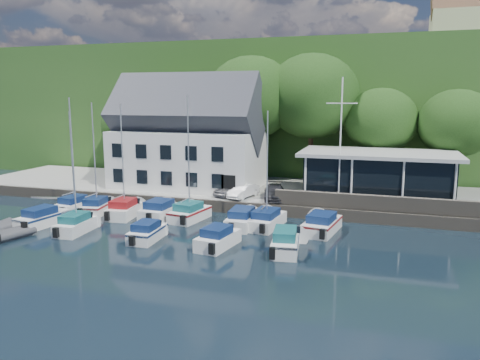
{
  "coord_description": "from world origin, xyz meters",
  "views": [
    {
      "loc": [
        11.53,
        -25.74,
        9.81
      ],
      "look_at": [
        0.66,
        9.0,
        3.28
      ],
      "focal_mm": 35.0,
      "sensor_mm": 36.0,
      "label": 1
    }
  ],
  "objects_px": {
    "boat_r1_5": "(242,217)",
    "boat_r1_7": "(322,222)",
    "boat_r2_3": "(218,236)",
    "dinghy_0": "(4,225)",
    "boat_r1_4": "(189,164)",
    "boat_r2_4": "(286,239)",
    "car_blue": "(318,194)",
    "dinghy_1": "(9,233)",
    "flagpole": "(340,142)",
    "boat_r1_2": "(123,162)",
    "club_pavilion": "(378,175)",
    "boat_r2_0": "(43,216)",
    "boat_r1_0": "(72,162)",
    "car_white": "(243,191)",
    "boat_r1_3": "(160,209)",
    "boat_r2_1": "(74,173)",
    "boat_r1_6": "(267,171)",
    "boat_r2_2": "(147,231)",
    "harbor_building": "(188,142)",
    "boat_r1_1": "(95,164)",
    "car_silver": "(230,189)"
  },
  "relations": [
    {
      "from": "car_white",
      "to": "flagpole",
      "type": "relative_size",
      "value": 0.35
    },
    {
      "from": "boat_r1_5",
      "to": "dinghy_1",
      "type": "height_order",
      "value": "boat_r1_5"
    },
    {
      "from": "flagpole",
      "to": "boat_r1_7",
      "type": "xyz_separation_m",
      "value": [
        -0.62,
        -5.32,
        -5.41
      ]
    },
    {
      "from": "boat_r1_0",
      "to": "boat_r2_4",
      "type": "relative_size",
      "value": 1.39
    },
    {
      "from": "boat_r1_5",
      "to": "boat_r1_3",
      "type": "bearing_deg",
      "value": 175.41
    },
    {
      "from": "boat_r2_3",
      "to": "dinghy_0",
      "type": "relative_size",
      "value": 1.72
    },
    {
      "from": "boat_r1_0",
      "to": "boat_r2_1",
      "type": "height_order",
      "value": "boat_r2_1"
    },
    {
      "from": "boat_r1_1",
      "to": "boat_r2_3",
      "type": "height_order",
      "value": "boat_r1_1"
    },
    {
      "from": "boat_r2_0",
      "to": "boat_r2_1",
      "type": "relative_size",
      "value": 0.69
    },
    {
      "from": "dinghy_1",
      "to": "boat_r1_3",
      "type": "bearing_deg",
      "value": 62.06
    },
    {
      "from": "car_silver",
      "to": "flagpole",
      "type": "bearing_deg",
      "value": 15.54
    },
    {
      "from": "boat_r1_4",
      "to": "boat_r2_4",
      "type": "bearing_deg",
      "value": -20.39
    },
    {
      "from": "club_pavilion",
      "to": "boat_r1_2",
      "type": "height_order",
      "value": "boat_r1_2"
    },
    {
      "from": "car_blue",
      "to": "boat_r1_4",
      "type": "bearing_deg",
      "value": -162.83
    },
    {
      "from": "boat_r1_7",
      "to": "boat_r2_1",
      "type": "relative_size",
      "value": 0.7
    },
    {
      "from": "boat_r1_5",
      "to": "boat_r1_7",
      "type": "distance_m",
      "value": 6.02
    },
    {
      "from": "boat_r1_0",
      "to": "boat_r1_1",
      "type": "height_order",
      "value": "boat_r1_0"
    },
    {
      "from": "boat_r1_4",
      "to": "dinghy_1",
      "type": "bearing_deg",
      "value": -131.48
    },
    {
      "from": "flagpole",
      "to": "dinghy_1",
      "type": "distance_m",
      "value": 25.83
    },
    {
      "from": "car_white",
      "to": "boat_r1_3",
      "type": "height_order",
      "value": "car_white"
    },
    {
      "from": "flagpole",
      "to": "boat_r2_2",
      "type": "distance_m",
      "value": 16.97
    },
    {
      "from": "harbor_building",
      "to": "boat_r1_3",
      "type": "height_order",
      "value": "harbor_building"
    },
    {
      "from": "boat_r1_4",
      "to": "boat_r2_0",
      "type": "bearing_deg",
      "value": -145.03
    },
    {
      "from": "boat_r1_2",
      "to": "boat_r2_3",
      "type": "xyz_separation_m",
      "value": [
        10.06,
        -5.14,
        -3.85
      ]
    },
    {
      "from": "boat_r1_2",
      "to": "boat_r1_5",
      "type": "distance_m",
      "value": 10.83
    },
    {
      "from": "boat_r1_4",
      "to": "boat_r2_1",
      "type": "bearing_deg",
      "value": -130.53
    },
    {
      "from": "boat_r1_1",
      "to": "boat_r1_6",
      "type": "relative_size",
      "value": 0.99
    },
    {
      "from": "flagpole",
      "to": "boat_r1_5",
      "type": "distance_m",
      "value": 10.19
    },
    {
      "from": "boat_r1_3",
      "to": "boat_r2_1",
      "type": "bearing_deg",
      "value": -124.37
    },
    {
      "from": "harbor_building",
      "to": "boat_r2_4",
      "type": "distance_m",
      "value": 19.34
    },
    {
      "from": "club_pavilion",
      "to": "boat_r2_0",
      "type": "bearing_deg",
      "value": -151.74
    },
    {
      "from": "car_silver",
      "to": "boat_r2_3",
      "type": "xyz_separation_m",
      "value": [
        2.92,
        -11.25,
        -0.91
      ]
    },
    {
      "from": "club_pavilion",
      "to": "boat_r2_4",
      "type": "bearing_deg",
      "value": -111.62
    },
    {
      "from": "harbor_building",
      "to": "car_silver",
      "type": "bearing_deg",
      "value": -30.49
    },
    {
      "from": "boat_r1_6",
      "to": "dinghy_1",
      "type": "height_order",
      "value": "boat_r1_6"
    },
    {
      "from": "boat_r1_1",
      "to": "boat_r1_6",
      "type": "height_order",
      "value": "boat_r1_6"
    },
    {
      "from": "boat_r1_2",
      "to": "dinghy_0",
      "type": "xyz_separation_m",
      "value": [
        -6.55,
        -6.09,
        -4.22
      ]
    },
    {
      "from": "car_silver",
      "to": "boat_r1_3",
      "type": "height_order",
      "value": "car_silver"
    },
    {
      "from": "flagpole",
      "to": "boat_r1_7",
      "type": "relative_size",
      "value": 1.68
    },
    {
      "from": "boat_r1_5",
      "to": "boat_r2_4",
      "type": "bearing_deg",
      "value": -49.71
    },
    {
      "from": "harbor_building",
      "to": "boat_r2_2",
      "type": "distance_m",
      "value": 15.49
    },
    {
      "from": "boat_r1_7",
      "to": "boat_r2_0",
      "type": "bearing_deg",
      "value": -158.92
    },
    {
      "from": "boat_r1_3",
      "to": "club_pavilion",
      "type": "bearing_deg",
      "value": 29.28
    },
    {
      "from": "boat_r1_7",
      "to": "boat_r2_4",
      "type": "height_order",
      "value": "boat_r2_4"
    },
    {
      "from": "car_white",
      "to": "dinghy_1",
      "type": "height_order",
      "value": "car_white"
    },
    {
      "from": "boat_r1_6",
      "to": "boat_r2_2",
      "type": "distance_m",
      "value": 9.74
    },
    {
      "from": "boat_r1_0",
      "to": "boat_r1_3",
      "type": "relative_size",
      "value": 1.51
    },
    {
      "from": "club_pavilion",
      "to": "dinghy_0",
      "type": "distance_m",
      "value": 30.34
    },
    {
      "from": "boat_r1_1",
      "to": "dinghy_1",
      "type": "distance_m",
      "value": 9.04
    },
    {
      "from": "boat_r1_7",
      "to": "boat_r2_0",
      "type": "distance_m",
      "value": 21.21
    }
  ]
}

